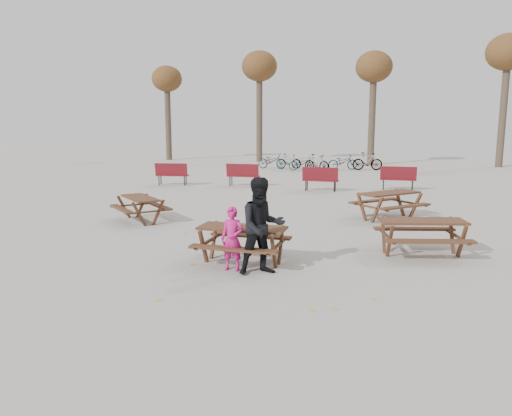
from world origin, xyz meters
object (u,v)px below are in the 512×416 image
(food_tray, at_px, (254,228))
(picnic_table_east, at_px, (422,238))
(adult, at_px, (262,226))
(picnic_table_far, at_px, (389,206))
(soda_bottle, at_px, (235,224))
(picnic_table_north, at_px, (141,209))
(child, at_px, (232,239))
(main_picnic_table, at_px, (242,236))

(food_tray, distance_m, picnic_table_east, 3.80)
(adult, xyz_separation_m, picnic_table_east, (3.01, 2.32, -0.55))
(food_tray, height_order, picnic_table_far, picnic_table_far)
(soda_bottle, height_order, picnic_table_east, soda_bottle)
(picnic_table_east, xyz_separation_m, picnic_table_north, (-7.83, 1.59, -0.03))
(food_tray, bearing_deg, soda_bottle, -177.67)
(food_tray, xyz_separation_m, picnic_table_far, (2.49, 5.86, -0.38))
(picnic_table_east, height_order, picnic_table_north, picnic_table_east)
(adult, bearing_deg, child, 142.57)
(child, height_order, picnic_table_north, child)
(main_picnic_table, relative_size, picnic_table_east, 0.98)
(child, bearing_deg, soda_bottle, 102.35)
(main_picnic_table, xyz_separation_m, picnic_table_far, (2.77, 5.76, -0.18))
(main_picnic_table, height_order, picnic_table_east, picnic_table_east)
(picnic_table_north, bearing_deg, child, -0.81)
(food_tray, xyz_separation_m, soda_bottle, (-0.40, -0.02, 0.05))
(child, distance_m, adult, 0.69)
(main_picnic_table, distance_m, picnic_table_far, 6.40)
(main_picnic_table, xyz_separation_m, picnic_table_north, (-4.24, 3.31, -0.22))
(main_picnic_table, relative_size, child, 1.41)
(main_picnic_table, relative_size, adult, 0.96)
(main_picnic_table, height_order, picnic_table_far, picnic_table_far)
(soda_bottle, distance_m, picnic_table_far, 6.56)
(child, height_order, picnic_table_east, child)
(child, relative_size, picnic_table_north, 0.76)
(main_picnic_table, xyz_separation_m, child, (-0.03, -0.54, 0.05))
(food_tray, bearing_deg, main_picnic_table, 160.50)
(food_tray, distance_m, picnic_table_north, 5.68)
(adult, relative_size, picnic_table_far, 0.99)
(picnic_table_north, bearing_deg, soda_bottle, 1.92)
(picnic_table_north, bearing_deg, picnic_table_far, 60.93)
(main_picnic_table, distance_m, adult, 0.91)
(food_tray, distance_m, child, 0.56)
(picnic_table_far, bearing_deg, main_picnic_table, -162.78)
(picnic_table_east, bearing_deg, main_picnic_table, -169.05)
(child, distance_m, picnic_table_east, 4.28)
(adult, relative_size, picnic_table_north, 1.12)
(soda_bottle, bearing_deg, main_picnic_table, 45.07)
(main_picnic_table, distance_m, food_tray, 0.36)
(soda_bottle, height_order, picnic_table_far, soda_bottle)
(soda_bottle, bearing_deg, picnic_table_north, 140.22)
(soda_bottle, xyz_separation_m, picnic_table_far, (2.89, 5.88, -0.44))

